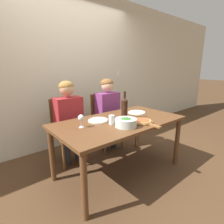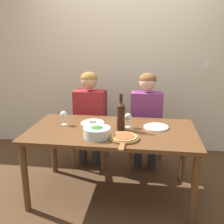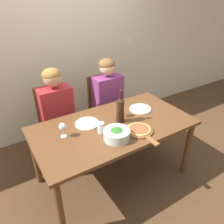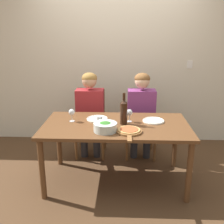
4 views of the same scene
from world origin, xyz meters
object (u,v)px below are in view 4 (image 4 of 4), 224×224
(person_man, at_px, (141,108))
(pizza_on_board, at_px, (129,131))
(wine_glass_right, at_px, (129,113))
(person_woman, at_px, (90,108))
(broccoli_bowl, at_px, (105,127))
(chair_right, at_px, (140,121))
(dinner_plate_left, at_px, (97,119))
(wine_glass_left, at_px, (72,113))
(wine_bottle, at_px, (124,112))
(water_tumbler, at_px, (100,121))
(dinner_plate_right, at_px, (154,121))
(chair_left, at_px, (91,120))

(person_man, height_order, pizza_on_board, person_man)
(wine_glass_right, bearing_deg, pizza_on_board, -91.72)
(person_woman, xyz_separation_m, pizza_on_board, (0.52, -0.91, 0.02))
(person_man, bearing_deg, broccoli_bowl, -116.54)
(chair_right, height_order, dinner_plate_left, chair_right)
(chair_right, height_order, wine_glass_left, chair_right)
(wine_bottle, distance_m, water_tumbler, 0.29)
(wine_glass_right, xyz_separation_m, water_tumbler, (-0.34, -0.14, -0.05))
(dinner_plate_left, bearing_deg, wine_glass_left, -164.14)
(dinner_plate_right, distance_m, water_tumbler, 0.65)
(person_man, bearing_deg, person_woman, 180.00)
(person_woman, height_order, person_man, same)
(broccoli_bowl, distance_m, dinner_plate_right, 0.64)
(chair_right, xyz_separation_m, wine_glass_left, (-0.85, -0.71, 0.34))
(chair_left, distance_m, person_woman, 0.26)
(broccoli_bowl, bearing_deg, wine_glass_left, 144.39)
(broccoli_bowl, relative_size, water_tumbler, 2.26)
(wine_glass_right, bearing_deg, wine_bottle, -130.70)
(pizza_on_board, distance_m, wine_glass_right, 0.35)
(chair_left, distance_m, water_tumbler, 0.90)
(broccoli_bowl, height_order, dinner_plate_left, broccoli_bowl)
(person_man, bearing_deg, wine_glass_left, -145.24)
(dinner_plate_right, bearing_deg, dinner_plate_left, 176.16)
(person_woman, relative_size, dinner_plate_left, 4.76)
(chair_right, relative_size, wine_bottle, 2.60)
(chair_right, bearing_deg, water_tumbler, -121.81)
(wine_glass_left, bearing_deg, wine_bottle, -5.85)
(person_woman, relative_size, pizza_on_board, 2.92)
(person_woman, distance_m, dinner_plate_right, 0.99)
(pizza_on_board, height_order, wine_glass_right, wine_glass_right)
(person_woman, bearing_deg, wine_glass_right, -47.25)
(broccoli_bowl, bearing_deg, wine_glass_right, 49.77)
(person_man, relative_size, dinner_plate_left, 4.76)
(wine_glass_right, bearing_deg, chair_left, 127.61)
(dinner_plate_right, xyz_separation_m, pizza_on_board, (-0.30, -0.36, 0.01))
(chair_right, xyz_separation_m, person_man, (0.00, -0.12, 0.23))
(person_woman, height_order, broccoli_bowl, person_woman)
(chair_left, xyz_separation_m, chair_right, (0.71, 0.00, 0.00))
(dinner_plate_left, bearing_deg, chair_left, 103.54)
(chair_right, distance_m, wine_glass_right, 0.79)
(person_woman, height_order, dinner_plate_right, person_woman)
(broccoli_bowl, xyz_separation_m, dinner_plate_left, (-0.12, 0.38, -0.04))
(pizza_on_board, relative_size, wine_glass_left, 2.74)
(chair_right, relative_size, wine_glass_right, 6.24)
(dinner_plate_right, relative_size, pizza_on_board, 0.61)
(chair_left, height_order, dinner_plate_left, chair_left)
(chair_left, height_order, person_man, person_man)
(person_man, height_order, dinner_plate_right, person_man)
(person_woman, bearing_deg, wine_bottle, -54.50)
(chair_right, height_order, pizza_on_board, chair_right)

